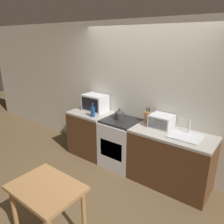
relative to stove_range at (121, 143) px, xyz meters
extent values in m
plane|color=brown|center=(0.23, -0.65, -0.45)|extent=(16.00, 16.00, 0.00)
cube|color=beige|center=(0.23, 0.34, 0.85)|extent=(10.00, 0.06, 2.60)
cube|color=#4C2D19|center=(-0.73, 0.00, -0.02)|extent=(0.82, 0.62, 0.86)
cube|color=#9E998E|center=(-0.73, 0.00, 0.43)|extent=(0.82, 0.62, 0.04)
cube|color=#4C2D19|center=(0.96, 0.00, -0.02)|extent=(1.28, 0.62, 0.86)
cube|color=#9E998E|center=(0.96, 0.00, 0.43)|extent=(1.28, 0.62, 0.04)
cube|color=silver|center=(0.00, 0.00, -0.02)|extent=(0.65, 0.62, 0.86)
cube|color=black|center=(0.00, 0.00, 0.43)|extent=(0.62, 0.57, 0.04)
cube|color=black|center=(0.00, -0.30, -0.02)|extent=(0.47, 0.02, 0.32)
cylinder|color=#2D2D2D|center=(-0.06, 0.03, 0.51)|extent=(0.17, 0.17, 0.12)
cone|color=#2D2D2D|center=(-0.06, 0.03, 0.60)|extent=(0.17, 0.17, 0.06)
sphere|color=black|center=(-0.06, 0.03, 0.64)|extent=(0.03, 0.03, 0.03)
cube|color=silver|center=(-0.73, 0.13, 0.62)|extent=(0.48, 0.33, 0.33)
cube|color=black|center=(-0.73, -0.03, 0.62)|extent=(0.42, 0.01, 0.26)
cylinder|color=navy|center=(-0.53, -0.17, 0.54)|extent=(0.08, 0.08, 0.18)
cylinder|color=navy|center=(-0.53, -0.17, 0.67)|extent=(0.03, 0.03, 0.07)
cube|color=#9E7042|center=(0.43, 0.19, 0.55)|extent=(0.11, 0.10, 0.19)
cylinder|color=black|center=(0.40, 0.19, 0.68)|extent=(0.01, 0.01, 0.07)
cylinder|color=black|center=(0.43, 0.19, 0.68)|extent=(0.01, 0.01, 0.07)
cylinder|color=black|center=(0.45, 0.19, 0.68)|extent=(0.01, 0.01, 0.07)
cube|color=silver|center=(0.71, 0.13, 0.56)|extent=(0.36, 0.31, 0.21)
cube|color=black|center=(0.71, -0.02, 0.56)|extent=(0.32, 0.01, 0.17)
cube|color=silver|center=(1.16, 0.00, 0.46)|extent=(0.44, 0.39, 0.02)
cylinder|color=silver|center=(1.16, 0.14, 0.58)|extent=(0.03, 0.03, 0.22)
cube|color=#9E7042|center=(0.32, -1.87, 0.31)|extent=(0.78, 0.57, 0.04)
cylinder|color=#9E7042|center=(-0.01, -2.09, -0.08)|extent=(0.05, 0.05, 0.73)
cylinder|color=#9E7042|center=(-0.01, -1.65, -0.08)|extent=(0.05, 0.05, 0.73)
cylinder|color=#9E7042|center=(0.65, -1.65, -0.08)|extent=(0.05, 0.05, 0.73)
camera|label=1|loc=(2.08, -3.00, 1.84)|focal=35.00mm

